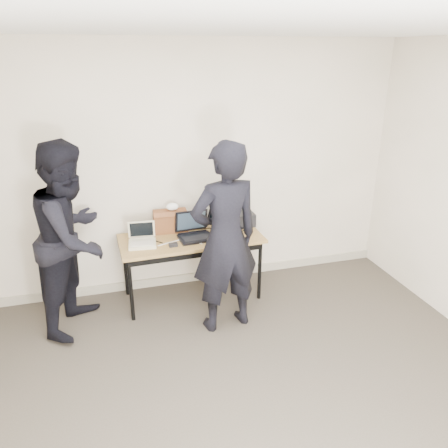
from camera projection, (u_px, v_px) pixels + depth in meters
name	position (u px, v px, depth m)	size (l,w,h in m)	color
room	(278.00, 258.00, 2.75)	(4.60, 4.60, 2.80)	#403930
desk	(191.00, 243.00, 4.64)	(1.52, 0.70, 0.72)	olive
laptop_beige	(142.00, 240.00, 4.45)	(0.30, 0.29, 0.22)	beige
laptop_center	(194.00, 232.00, 4.62)	(0.38, 0.37, 0.27)	black
laptop_right	(226.00, 222.00, 4.88)	(0.47, 0.46, 0.25)	black
leather_satchel	(170.00, 221.00, 4.73)	(0.37, 0.19, 0.25)	brown
tissue	(172.00, 207.00, 4.68)	(0.13, 0.10, 0.08)	white
equipment_box	(242.00, 219.00, 4.92)	(0.25, 0.21, 0.15)	black
power_brick	(173.00, 245.00, 4.41)	(0.09, 0.05, 0.03)	black
cables	(195.00, 237.00, 4.62)	(1.15, 0.41, 0.01)	black
person_typist	(225.00, 239.00, 4.06)	(0.68, 0.45, 1.86)	black
person_observer	(73.00, 237.00, 4.11)	(0.90, 0.70, 1.85)	black
baseboard	(202.00, 276.00, 5.23)	(4.50, 0.03, 0.10)	#A9A28C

